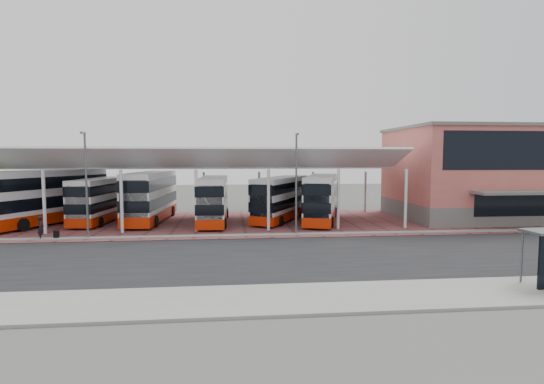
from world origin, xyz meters
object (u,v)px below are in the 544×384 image
object	(u,v)px
terminal	(488,172)
bus_5	(321,199)
bus_2	(151,197)
pedestrian	(41,228)
bus_0	(48,197)
bus_1	(102,200)
bus_3	(213,200)
bus_4	(281,199)

from	to	relation	value
terminal	bus_5	size ratio (longest dim) A/B	1.68
bus_2	pedestrian	world-z (taller)	bus_2
terminal	bus_5	distance (m)	17.72
bus_0	pedestrian	size ratio (longest dim) A/B	6.83
terminal	bus_0	world-z (taller)	terminal
terminal	bus_1	xyz separation A→B (m)	(-38.38, 0.94, -2.53)
bus_3	pedestrian	size ratio (longest dim) A/B	5.89
pedestrian	bus_3	bearing A→B (deg)	-82.03
bus_5	pedestrian	distance (m)	23.83
terminal	bus_5	xyz separation A→B (m)	(-17.52, -1.08, -2.41)
terminal	bus_1	distance (m)	38.48
bus_1	bus_4	bearing A→B (deg)	3.72
bus_2	bus_1	bearing A→B (deg)	-177.70
terminal	bus_4	distance (m)	21.43
bus_1	bus_3	distance (m)	10.77
bus_5	bus_3	bearing A→B (deg)	-163.99
bus_2	terminal	bearing A→B (deg)	2.73
bus_1	bus_2	distance (m)	4.60
bus_4	bus_0	bearing A→B (deg)	-153.43
bus_3	bus_5	world-z (taller)	bus_5
bus_2	bus_4	size ratio (longest dim) A/B	1.14
bus_0	bus_4	bearing A→B (deg)	26.06
bus_1	bus_0	bearing A→B (deg)	-163.05
terminal	bus_4	xyz separation A→B (m)	(-21.29, 0.06, -2.50)
bus_2	bus_4	bearing A→B (deg)	0.70
bus_1	bus_2	world-z (taller)	bus_2
terminal	pedestrian	size ratio (longest dim) A/B	10.40
bus_1	bus_5	world-z (taller)	bus_5
bus_4	pedestrian	bearing A→B (deg)	-131.14
bus_5	pedestrian	size ratio (longest dim) A/B	6.18
bus_3	bus_5	size ratio (longest dim) A/B	0.95
bus_3	bus_5	xyz separation A→B (m)	(10.25, -0.18, 0.07)
bus_3	bus_4	distance (m)	6.55
bus_2	pedestrian	bearing A→B (deg)	-123.64
bus_2	bus_5	size ratio (longest dim) A/B	1.07
bus_2	bus_3	xyz separation A→B (m)	(6.02, -1.71, -0.23)
bus_5	bus_1	bearing A→B (deg)	-168.55
bus_1	bus_4	size ratio (longest dim) A/B	1.01
bus_1	bus_4	world-z (taller)	bus_4
bus_3	pedestrian	world-z (taller)	bus_3
bus_3	bus_5	bearing A→B (deg)	0.50
bus_2	pedestrian	distance (m)	10.85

